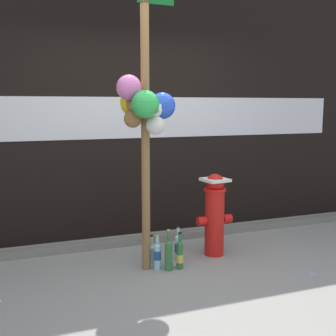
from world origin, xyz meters
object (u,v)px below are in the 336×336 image
at_px(bottle_4, 157,255).
at_px(bottle_5, 152,254).
at_px(bottle_1, 180,254).
at_px(bottle_2, 145,245).
at_px(bottle_3, 178,247).
at_px(fire_hydrant, 215,213).
at_px(bottle_0, 169,254).
at_px(memorial_post, 144,92).

height_order(bottle_4, bottle_5, bottle_4).
height_order(bottle_1, bottle_4, bottle_1).
height_order(bottle_2, bottle_4, bottle_2).
bearing_deg(bottle_3, fire_hydrant, 3.48).
bearing_deg(bottle_4, bottle_1, -14.65).
height_order(bottle_2, bottle_3, bottle_2).
bearing_deg(fire_hydrant, bottle_4, -165.34).
bearing_deg(bottle_3, bottle_0, -130.99).
height_order(bottle_1, bottle_5, bottle_1).
relative_size(fire_hydrant, bottle_1, 2.40).
distance_m(bottle_0, bottle_4, 0.11).
bearing_deg(bottle_4, bottle_3, 29.50).
bearing_deg(fire_hydrant, bottle_3, -176.52).
xyz_separation_m(fire_hydrant, bottle_0, (-0.62, -0.24, -0.30)).
distance_m(bottle_0, bottle_3, 0.29).
bearing_deg(bottle_0, bottle_3, 49.01).
relative_size(fire_hydrant, bottle_3, 2.42).
relative_size(memorial_post, bottle_2, 7.96).
height_order(memorial_post, bottle_1, memorial_post).
distance_m(fire_hydrant, bottle_3, 0.53).
bearing_deg(fire_hydrant, bottle_1, -154.07).
distance_m(memorial_post, bottle_2, 1.60).
xyz_separation_m(fire_hydrant, bottle_3, (-0.43, -0.03, -0.32)).
bearing_deg(bottle_1, fire_hydrant, 25.93).
distance_m(bottle_0, bottle_1, 0.12).
bearing_deg(memorial_post, bottle_1, -14.18).
relative_size(fire_hydrant, bottle_2, 2.35).
relative_size(bottle_0, bottle_3, 1.12).
height_order(bottle_0, bottle_4, bottle_0).
xyz_separation_m(memorial_post, bottle_0, (0.21, -0.08, -1.55)).
bearing_deg(bottle_1, bottle_4, 165.35).
distance_m(bottle_4, bottle_5, 0.12).
height_order(memorial_post, bottle_0, memorial_post).
xyz_separation_m(bottle_1, bottle_2, (-0.24, 0.38, 0.01)).
bearing_deg(bottle_5, bottle_0, -55.55).
bearing_deg(bottle_3, bottle_2, 151.46).
bearing_deg(memorial_post, bottle_4, -13.30).
distance_m(memorial_post, fire_hydrant, 1.51).
distance_m(bottle_2, bottle_3, 0.35).
relative_size(bottle_1, bottle_5, 1.16).
distance_m(bottle_1, bottle_3, 0.23).
relative_size(bottle_1, bottle_3, 1.01).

